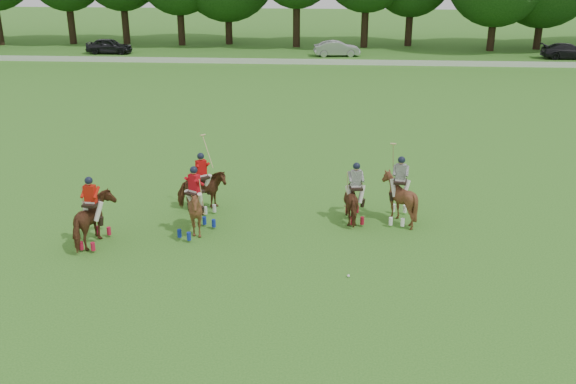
# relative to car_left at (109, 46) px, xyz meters

# --- Properties ---
(ground) EXTENTS (180.00, 180.00, 0.00)m
(ground) POSITION_rel_car_left_xyz_m (17.07, -42.50, -0.71)
(ground) COLOR #306D1F
(ground) RESTS_ON ground
(boundary_rail) EXTENTS (120.00, 0.10, 0.44)m
(boundary_rail) POSITION_rel_car_left_xyz_m (17.07, -4.50, -0.49)
(boundary_rail) COLOR white
(boundary_rail) RESTS_ON ground
(car_left) EXTENTS (4.15, 1.68, 1.41)m
(car_left) POSITION_rel_car_left_xyz_m (0.00, 0.00, 0.00)
(car_left) COLOR black
(car_left) RESTS_ON ground
(car_mid) EXTENTS (4.27, 1.93, 1.36)m
(car_mid) POSITION_rel_car_left_xyz_m (21.02, 0.00, -0.03)
(car_mid) COLOR #A9AAAF
(car_mid) RESTS_ON ground
(car_right) EXTENTS (4.62, 1.90, 1.34)m
(car_right) POSITION_rel_car_left_xyz_m (41.39, 0.00, -0.04)
(car_right) COLOR black
(car_right) RESTS_ON ground
(polo_red_a) EXTENTS (1.26, 2.06, 2.38)m
(polo_red_a) POSITION_rel_car_left_xyz_m (13.00, -39.97, 0.16)
(polo_red_a) COLOR #462112
(polo_red_a) RESTS_ON ground
(polo_red_b) EXTENTS (2.00, 1.96, 2.79)m
(polo_red_b) POSITION_rel_car_left_xyz_m (16.00, -36.78, 0.09)
(polo_red_b) COLOR #462112
(polo_red_b) RESTS_ON ground
(polo_red_c) EXTENTS (2.04, 2.11, 2.46)m
(polo_red_c) POSITION_rel_car_left_xyz_m (16.21, -38.93, 0.20)
(polo_red_c) COLOR #462112
(polo_red_c) RESTS_ON ground
(polo_stripe_a) EXTENTS (1.13, 1.85, 2.20)m
(polo_stripe_a) POSITION_rel_car_left_xyz_m (21.67, -37.37, 0.08)
(polo_stripe_a) COLOR #462112
(polo_stripe_a) RESTS_ON ground
(polo_stripe_b) EXTENTS (1.63, 1.78, 2.97)m
(polo_stripe_b) POSITION_rel_car_left_xyz_m (23.24, -37.26, 0.18)
(polo_stripe_b) COLOR #462112
(polo_stripe_b) RESTS_ON ground
(polo_ball) EXTENTS (0.09, 0.09, 0.09)m
(polo_ball) POSITION_rel_car_left_xyz_m (21.38, -41.68, -0.66)
(polo_ball) COLOR white
(polo_ball) RESTS_ON ground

